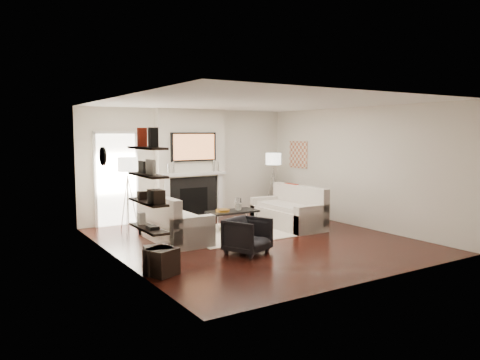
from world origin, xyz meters
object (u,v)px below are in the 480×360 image
lamp_right_shade (273,159)px  ottoman_near (158,260)px  loveseat_left_base (175,230)px  armchair (248,234)px  loveseat_right_base (288,218)px  coffee_table (233,212)px  lamp_left_shade (127,164)px

lamp_right_shade → ottoman_near: lamp_right_shade is taller
loveseat_left_base → armchair: size_ratio=2.61×
loveseat_left_base → loveseat_right_base: size_ratio=1.00×
coffee_table → loveseat_left_base: bearing=-169.4°
loveseat_left_base → coffee_table: same height
coffee_table → armchair: size_ratio=1.59×
loveseat_left_base → loveseat_right_base: same height
lamp_left_shade → lamp_right_shade: size_ratio=1.00×
lamp_left_shade → coffee_table: bearing=-27.7°
loveseat_right_base → ottoman_near: 4.17m
lamp_right_shade → ottoman_near: 5.69m
loveseat_right_base → lamp_right_shade: 2.09m
loveseat_right_base → armchair: bearing=-144.6°
coffee_table → lamp_left_shade: bearing=152.3°
armchair → ottoman_near: armchair is taller
loveseat_right_base → lamp_right_shade: lamp_right_shade is taller
loveseat_left_base → loveseat_right_base: 2.71m
coffee_table → armchair: 2.06m
coffee_table → lamp_right_shade: bearing=29.9°
loveseat_left_base → ottoman_near: loveseat_left_base is taller
armchair → ottoman_near: size_ratio=1.73×
loveseat_left_base → armchair: armchair is taller
armchair → coffee_table: bearing=42.9°
lamp_left_shade → ottoman_near: lamp_left_shade is taller
coffee_table → lamp_left_shade: 2.49m
ottoman_near → loveseat_left_base: bearing=59.0°
loveseat_right_base → lamp_left_shade: (-3.19, 1.48, 1.24)m
lamp_right_shade → armchair: bearing=-132.6°
armchair → lamp_left_shade: (-1.16, 2.93, 1.10)m
loveseat_left_base → lamp_left_shade: lamp_left_shade is taller
armchair → lamp_right_shade: size_ratio=1.73×
loveseat_right_base → armchair: (-2.03, -1.44, 0.14)m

